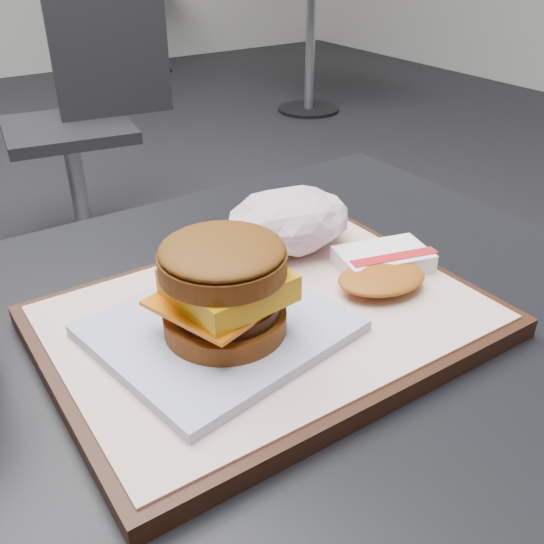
{
  "coord_description": "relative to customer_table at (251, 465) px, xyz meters",
  "views": [
    {
      "loc": [
        -0.24,
        -0.39,
        1.09
      ],
      "look_at": [
        0.01,
        -0.03,
        0.83
      ],
      "focal_mm": 40.0,
      "sensor_mm": 36.0,
      "label": 1
    }
  ],
  "objects": [
    {
      "name": "customer_table",
      "position": [
        0.0,
        0.0,
        0.0
      ],
      "size": [
        0.8,
        0.6,
        0.77
      ],
      "color": "#A5A5AA",
      "rests_on": "ground"
    },
    {
      "name": "serving_tray",
      "position": [
        0.01,
        -0.02,
        0.2
      ],
      "size": [
        0.38,
        0.28,
        0.02
      ],
      "color": "black",
      "rests_on": "customer_table"
    },
    {
      "name": "breakfast_sandwich",
      "position": [
        -0.04,
        -0.03,
        0.24
      ],
      "size": [
        0.22,
        0.2,
        0.09
      ],
      "color": "silver",
      "rests_on": "serving_tray"
    },
    {
      "name": "hash_brown",
      "position": [
        0.14,
        -0.03,
        0.22
      ],
      "size": [
        0.13,
        0.11,
        0.02
      ],
      "color": "white",
      "rests_on": "serving_tray"
    },
    {
      "name": "crumpled_wrapper",
      "position": [
        0.1,
        0.07,
        0.23
      ],
      "size": [
        0.13,
        0.1,
        0.06
      ],
      "primitive_type": null,
      "color": "silver",
      "rests_on": "serving_tray"
    },
    {
      "name": "neighbor_chair",
      "position": [
        0.4,
        1.73,
        -0.07
      ],
      "size": [
        0.63,
        0.48,
        0.88
      ],
      "color": "#ACACB1",
      "rests_on": "ground"
    },
    {
      "name": "bg_table_near",
      "position": [
        2.2,
        2.8,
        -0.02
      ],
      "size": [
        0.66,
        0.66,
        0.75
      ],
      "color": "black",
      "rests_on": "ground"
    }
  ]
}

